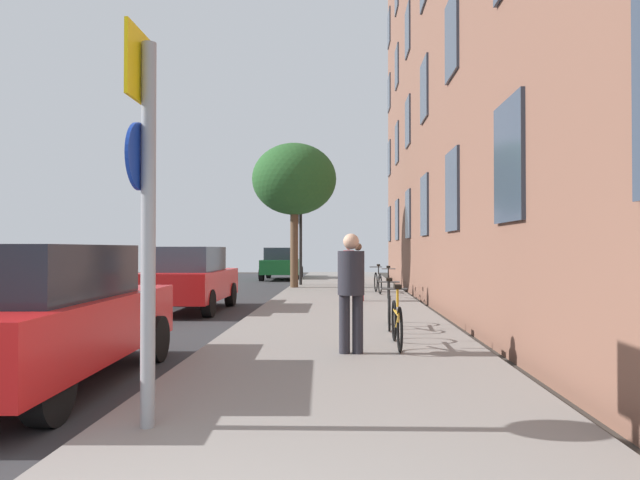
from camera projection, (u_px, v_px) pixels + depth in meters
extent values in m
plane|color=#332D28|center=(226.00, 302.00, 17.07)|extent=(41.80, 41.80, 0.00)
cube|color=#2D2D30|center=(157.00, 301.00, 17.15)|extent=(7.00, 38.00, 0.01)
cube|color=gray|center=(343.00, 300.00, 16.93)|extent=(4.20, 38.00, 0.12)
cube|color=#2D3847|center=(508.00, 161.00, 8.05)|extent=(0.06, 1.33, 1.73)
cube|color=#2D3847|center=(452.00, 191.00, 12.21)|extent=(0.06, 1.33, 1.73)
cube|color=#2D3847|center=(424.00, 205.00, 16.37)|extent=(0.06, 1.33, 1.73)
cube|color=#2D3847|center=(408.00, 214.00, 20.54)|extent=(0.06, 1.33, 1.73)
cube|color=#2D3847|center=(397.00, 220.00, 24.70)|extent=(0.06, 1.33, 1.73)
cube|color=#2D3847|center=(389.00, 224.00, 28.86)|extent=(0.06, 1.33, 1.73)
cube|color=#2D3847|center=(452.00, 36.00, 12.26)|extent=(0.06, 1.33, 1.73)
cube|color=#2D3847|center=(424.00, 90.00, 16.42)|extent=(0.06, 1.33, 1.73)
cube|color=#2D3847|center=(408.00, 122.00, 20.59)|extent=(0.06, 1.33, 1.73)
cube|color=#2D3847|center=(397.00, 143.00, 24.75)|extent=(0.06, 1.33, 1.73)
cube|color=#2D3847|center=(389.00, 159.00, 28.91)|extent=(0.06, 1.33, 1.73)
cube|color=#2D3847|center=(408.00, 31.00, 20.64)|extent=(0.06, 1.33, 1.73)
cube|color=#2D3847|center=(397.00, 67.00, 24.80)|extent=(0.06, 1.33, 1.73)
cube|color=#2D3847|center=(389.00, 93.00, 28.96)|extent=(0.06, 1.33, 1.73)
cube|color=#2D3847|center=(389.00, 28.00, 29.01)|extent=(0.06, 1.33, 1.73)
cylinder|color=gray|center=(148.00, 234.00, 4.73)|extent=(0.12, 0.12, 3.18)
cube|color=yellow|center=(140.00, 67.00, 4.75)|extent=(0.03, 0.60, 0.60)
cylinder|color=#14339E|center=(139.00, 157.00, 4.74)|extent=(0.03, 0.56, 0.56)
cylinder|color=black|center=(301.00, 244.00, 23.17)|extent=(0.12, 0.12, 3.32)
cube|color=black|center=(296.00, 214.00, 23.19)|extent=(0.20, 0.24, 0.80)
sphere|color=#4B0707|center=(294.00, 208.00, 23.20)|extent=(0.16, 0.16, 0.16)
sphere|color=#523707|center=(294.00, 214.00, 23.20)|extent=(0.16, 0.16, 0.16)
sphere|color=green|center=(294.00, 220.00, 23.20)|extent=(0.16, 0.16, 0.16)
cylinder|color=brown|center=(294.00, 246.00, 21.66)|extent=(0.30, 0.30, 3.14)
ellipsoid|color=#235123|center=(294.00, 179.00, 21.70)|extent=(3.19, 3.19, 2.71)
torus|color=black|center=(394.00, 321.00, 9.09)|extent=(0.05, 0.65, 0.65)
torus|color=black|center=(400.00, 329.00, 8.09)|extent=(0.05, 0.65, 0.65)
cylinder|color=#C68C19|center=(397.00, 313.00, 8.59)|extent=(0.05, 0.86, 0.04)
cylinder|color=#C68C19|center=(398.00, 320.00, 8.34)|extent=(0.05, 0.52, 0.28)
cylinder|color=#C68C19|center=(398.00, 297.00, 8.45)|extent=(0.04, 0.04, 0.28)
cube|color=black|center=(398.00, 287.00, 8.45)|extent=(0.10, 0.24, 0.06)
cylinder|color=#4C4C4C|center=(394.00, 289.00, 9.10)|extent=(0.42, 0.03, 0.03)
torus|color=black|center=(389.00, 308.00, 11.07)|extent=(0.08, 0.64, 0.64)
torus|color=black|center=(389.00, 313.00, 10.12)|extent=(0.08, 0.64, 0.64)
cylinder|color=black|center=(389.00, 301.00, 10.60)|extent=(0.10, 0.81, 0.04)
cylinder|color=black|center=(389.00, 307.00, 10.36)|extent=(0.08, 0.49, 0.27)
cylinder|color=black|center=(389.00, 288.00, 10.46)|extent=(0.04, 0.04, 0.28)
cube|color=black|center=(389.00, 280.00, 10.46)|extent=(0.10, 0.24, 0.06)
cylinder|color=#4C4C4C|center=(389.00, 282.00, 11.08)|extent=(0.42, 0.06, 0.03)
torus|color=black|center=(389.00, 285.00, 17.59)|extent=(0.10, 0.67, 0.66)
torus|color=black|center=(388.00, 288.00, 16.61)|extent=(0.10, 0.67, 0.66)
cylinder|color=black|center=(388.00, 280.00, 17.10)|extent=(0.12, 0.84, 0.04)
cylinder|color=black|center=(388.00, 284.00, 16.86)|extent=(0.09, 0.51, 0.28)
cylinder|color=black|center=(388.00, 272.00, 16.96)|extent=(0.04, 0.04, 0.28)
cube|color=black|center=(388.00, 267.00, 16.96)|extent=(0.10, 0.24, 0.06)
cylinder|color=#4C4C4C|center=(389.00, 269.00, 17.60)|extent=(0.42, 0.07, 0.03)
torus|color=black|center=(376.00, 282.00, 19.34)|extent=(0.09, 0.66, 0.66)
torus|color=black|center=(380.00, 284.00, 18.38)|extent=(0.09, 0.66, 0.66)
cylinder|color=black|center=(378.00, 277.00, 18.86)|extent=(0.11, 0.82, 0.04)
cylinder|color=black|center=(379.00, 280.00, 18.62)|extent=(0.08, 0.50, 0.27)
cylinder|color=black|center=(378.00, 270.00, 18.72)|extent=(0.04, 0.04, 0.28)
cube|color=black|center=(378.00, 265.00, 18.72)|extent=(0.10, 0.24, 0.06)
cylinder|color=#4C4C4C|center=(376.00, 267.00, 19.35)|extent=(0.42, 0.06, 0.03)
cylinder|color=#26262D|center=(345.00, 324.00, 8.01)|extent=(0.15, 0.15, 0.82)
cylinder|color=#26262D|center=(358.00, 324.00, 8.00)|extent=(0.15, 0.15, 0.82)
cylinder|color=#26262D|center=(351.00, 273.00, 8.02)|extent=(0.46, 0.46, 0.61)
sphere|color=tan|center=(351.00, 241.00, 8.02)|extent=(0.22, 0.22, 0.22)
cylinder|color=maroon|center=(355.00, 287.00, 16.02)|extent=(0.15, 0.15, 0.79)
cylinder|color=maroon|center=(361.00, 287.00, 16.01)|extent=(0.15, 0.15, 0.79)
cylinder|color=#26262D|center=(358.00, 262.00, 16.03)|extent=(0.50, 0.50, 0.59)
sphere|color=brown|center=(358.00, 247.00, 16.03)|extent=(0.21, 0.21, 0.21)
cylinder|color=#26262D|center=(346.00, 280.00, 19.40)|extent=(0.15, 0.15, 0.80)
cylinder|color=#26262D|center=(351.00, 280.00, 19.39)|extent=(0.15, 0.15, 0.80)
cylinder|color=maroon|center=(349.00, 259.00, 19.40)|extent=(0.52, 0.52, 0.60)
sphere|color=tan|center=(349.00, 247.00, 19.41)|extent=(0.22, 0.22, 0.22)
cube|color=red|center=(46.00, 328.00, 6.55)|extent=(1.91, 4.56, 0.70)
cube|color=#1E232D|center=(36.00, 272.00, 6.34)|extent=(1.55, 2.57, 0.60)
cylinder|color=black|center=(45.00, 338.00, 8.02)|extent=(0.22, 0.64, 0.64)
cylinder|color=black|center=(155.00, 339.00, 7.96)|extent=(0.22, 0.64, 0.64)
cylinder|color=black|center=(49.00, 390.00, 5.08)|extent=(0.22, 0.64, 0.64)
cube|color=red|center=(190.00, 284.00, 14.43)|extent=(1.73, 4.03, 0.70)
cube|color=#384756|center=(188.00, 259.00, 14.24)|extent=(1.45, 2.26, 0.60)
cylinder|color=black|center=(175.00, 294.00, 15.74)|extent=(0.22, 0.64, 0.64)
cylinder|color=black|center=(231.00, 294.00, 15.68)|extent=(0.22, 0.64, 0.64)
cylinder|color=black|center=(142.00, 303.00, 13.17)|extent=(0.22, 0.64, 0.64)
cylinder|color=black|center=(209.00, 303.00, 13.11)|extent=(0.22, 0.64, 0.64)
cube|color=#19662D|center=(282.00, 266.00, 29.06)|extent=(2.00, 4.21, 0.70)
cube|color=#2D3847|center=(282.00, 254.00, 28.87)|extent=(1.64, 2.37, 0.60)
cylinder|color=black|center=(269.00, 272.00, 30.42)|extent=(0.22, 0.64, 0.64)
cylinder|color=black|center=(301.00, 272.00, 30.35)|extent=(0.22, 0.64, 0.64)
cylinder|color=black|center=(262.00, 274.00, 27.77)|extent=(0.22, 0.64, 0.64)
cylinder|color=black|center=(297.00, 274.00, 27.70)|extent=(0.22, 0.64, 0.64)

